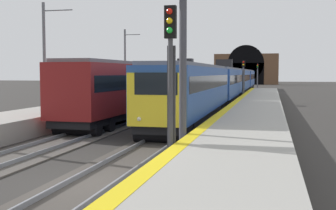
{
  "coord_description": "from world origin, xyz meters",
  "views": [
    {
      "loc": [
        -12.04,
        -5.11,
        3.34
      ],
      "look_at": [
        12.95,
        0.83,
        1.45
      ],
      "focal_mm": 46.9,
      "sensor_mm": 36.0,
      "label": 1
    }
  ],
  "objects_px": {
    "train_main_approaching": "(232,81)",
    "catenary_mast_near": "(45,59)",
    "train_adjacent_platform": "(165,84)",
    "railway_signal_mid": "(243,77)",
    "catenary_mast_far": "(125,65)",
    "railway_signal_far": "(258,73)",
    "railway_signal_near": "(171,74)",
    "overhead_signal_gantry": "(80,15)"
  },
  "relations": [
    {
      "from": "train_main_approaching",
      "to": "catenary_mast_near",
      "type": "xyz_separation_m",
      "value": [
        -29.12,
        10.86,
        2.09
      ]
    },
    {
      "from": "train_adjacent_platform",
      "to": "railway_signal_mid",
      "type": "relative_size",
      "value": 8.33
    },
    {
      "from": "catenary_mast_far",
      "to": "train_main_approaching",
      "type": "bearing_deg",
      "value": -43.88
    },
    {
      "from": "train_main_approaching",
      "to": "catenary_mast_near",
      "type": "bearing_deg",
      "value": -20.72
    },
    {
      "from": "railway_signal_far",
      "to": "catenary_mast_near",
      "type": "relative_size",
      "value": 0.65
    },
    {
      "from": "catenary_mast_far",
      "to": "railway_signal_near",
      "type": "bearing_deg",
      "value": -158.67
    },
    {
      "from": "railway_signal_near",
      "to": "railway_signal_far",
      "type": "relative_size",
      "value": 1.01
    },
    {
      "from": "train_adjacent_platform",
      "to": "overhead_signal_gantry",
      "type": "bearing_deg",
      "value": -173.07
    },
    {
      "from": "catenary_mast_near",
      "to": "catenary_mast_far",
      "type": "distance_m",
      "value": 17.81
    },
    {
      "from": "catenary_mast_far",
      "to": "catenary_mast_near",
      "type": "bearing_deg",
      "value": -179.96
    },
    {
      "from": "railway_signal_near",
      "to": "railway_signal_mid",
      "type": "height_order",
      "value": "railway_signal_near"
    },
    {
      "from": "railway_signal_near",
      "to": "train_adjacent_platform",
      "type": "bearing_deg",
      "value": -165.87
    },
    {
      "from": "railway_signal_near",
      "to": "railway_signal_mid",
      "type": "relative_size",
      "value": 1.15
    },
    {
      "from": "railway_signal_near",
      "to": "train_main_approaching",
      "type": "bearing_deg",
      "value": -177.55
    },
    {
      "from": "railway_signal_far",
      "to": "catenary_mast_far",
      "type": "xyz_separation_m",
      "value": [
        -53.92,
        12.75,
        0.89
      ]
    },
    {
      "from": "train_adjacent_platform",
      "to": "railway_signal_near",
      "type": "height_order",
      "value": "railway_signal_near"
    },
    {
      "from": "train_adjacent_platform",
      "to": "railway_signal_mid",
      "type": "bearing_deg",
      "value": -29.3
    },
    {
      "from": "railway_signal_mid",
      "to": "railway_signal_near",
      "type": "bearing_deg",
      "value": 0.0
    },
    {
      "from": "railway_signal_near",
      "to": "catenary_mast_far",
      "type": "distance_m",
      "value": 35.07
    },
    {
      "from": "train_main_approaching",
      "to": "railway_signal_near",
      "type": "xyz_separation_m",
      "value": [
        -43.96,
        -1.88,
        1.1
      ]
    },
    {
      "from": "railway_signal_near",
      "to": "overhead_signal_gantry",
      "type": "distance_m",
      "value": 5.32
    },
    {
      "from": "train_adjacent_platform",
      "to": "railway_signal_far",
      "type": "bearing_deg",
      "value": -4.87
    },
    {
      "from": "train_main_approaching",
      "to": "railway_signal_far",
      "type": "bearing_deg",
      "value": 177.21
    },
    {
      "from": "train_adjacent_platform",
      "to": "railway_signal_near",
      "type": "bearing_deg",
      "value": -164.56
    },
    {
      "from": "train_adjacent_platform",
      "to": "catenary_mast_near",
      "type": "height_order",
      "value": "catenary_mast_near"
    },
    {
      "from": "railway_signal_far",
      "to": "catenary_mast_far",
      "type": "distance_m",
      "value": 55.41
    },
    {
      "from": "railway_signal_near",
      "to": "catenary_mast_near",
      "type": "relative_size",
      "value": 0.66
    },
    {
      "from": "railway_signal_far",
      "to": "train_main_approaching",
      "type": "bearing_deg",
      "value": -2.52
    },
    {
      "from": "train_main_approaching",
      "to": "railway_signal_near",
      "type": "height_order",
      "value": "railway_signal_near"
    },
    {
      "from": "train_adjacent_platform",
      "to": "catenary_mast_near",
      "type": "xyz_separation_m",
      "value": [
        -11.21,
        6.18,
        1.97
      ]
    },
    {
      "from": "catenary_mast_near",
      "to": "catenary_mast_far",
      "type": "relative_size",
      "value": 1.03
    },
    {
      "from": "train_adjacent_platform",
      "to": "catenary_mast_near",
      "type": "relative_size",
      "value": 4.75
    },
    {
      "from": "train_main_approaching",
      "to": "railway_signal_mid",
      "type": "distance_m",
      "value": 7.1
    },
    {
      "from": "train_main_approaching",
      "to": "catenary_mast_far",
      "type": "bearing_deg",
      "value": -44.15
    },
    {
      "from": "railway_signal_far",
      "to": "overhead_signal_gantry",
      "type": "xyz_separation_m",
      "value": [
        -84.29,
        4.22,
        2.35
      ]
    },
    {
      "from": "train_main_approaching",
      "to": "railway_signal_mid",
      "type": "bearing_deg",
      "value": 15.12
    },
    {
      "from": "overhead_signal_gantry",
      "to": "catenary_mast_far",
      "type": "xyz_separation_m",
      "value": [
        30.38,
        8.53,
        -1.45
      ]
    },
    {
      "from": "catenary_mast_near",
      "to": "railway_signal_far",
      "type": "bearing_deg",
      "value": -10.07
    },
    {
      "from": "catenary_mast_far",
      "to": "train_adjacent_platform",
      "type": "bearing_deg",
      "value": -136.83
    },
    {
      "from": "railway_signal_near",
      "to": "catenary_mast_near",
      "type": "height_order",
      "value": "catenary_mast_near"
    },
    {
      "from": "train_main_approaching",
      "to": "catenary_mast_near",
      "type": "relative_size",
      "value": 9.28
    },
    {
      "from": "train_adjacent_platform",
      "to": "catenary_mast_far",
      "type": "relative_size",
      "value": 4.87
    }
  ]
}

